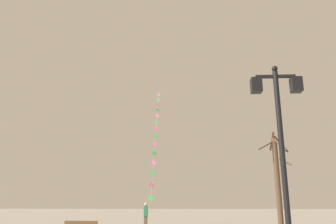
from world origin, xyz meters
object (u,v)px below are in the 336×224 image
Objects in this scene: bare_tree at (278,180)px; kite_flyer at (146,216)px; twin_lantern_lamp_post at (280,125)px; kite_train at (156,136)px.

kite_flyer is at bearing 148.42° from bare_tree.
twin_lantern_lamp_post is 8.95m from bare_tree.
kite_flyer is at bearing 110.84° from twin_lantern_lamp_post.
kite_flyer is 0.32× the size of bare_tree.
kite_flyer is 8.54m from bare_tree.
kite_train is at bearing 116.31° from bare_tree.
kite_train is 3.41× the size of bare_tree.
bare_tree is (7.10, -4.36, 1.86)m from kite_flyer.
kite_train is 17.64m from bare_tree.
kite_train is at bearing 102.62° from twin_lantern_lamp_post.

